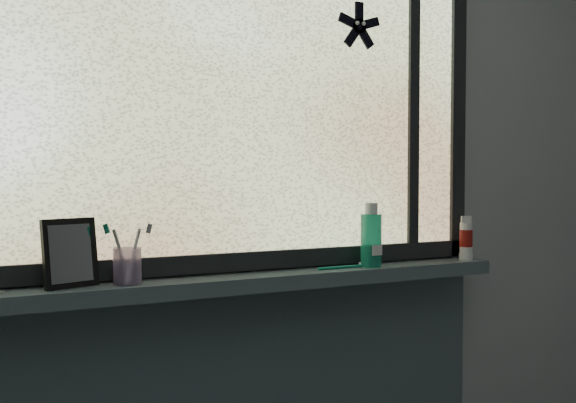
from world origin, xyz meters
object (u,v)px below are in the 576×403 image
Objects in this scene: vanity_mirror at (70,253)px; toothbrush_cup at (127,266)px; mouthwash_bottle at (371,235)px; cream_tube at (466,236)px.

vanity_mirror reaches higher than toothbrush_cup.
toothbrush_cup is 0.58× the size of mouthwash_bottle.
mouthwash_bottle reaches higher than cream_tube.
cream_tube is (1.06, -0.00, 0.03)m from toothbrush_cup.
mouthwash_bottle is at bearing -19.65° from vanity_mirror.
toothbrush_cup is 0.70m from mouthwash_bottle.
cream_tube is (0.36, 0.01, -0.02)m from mouthwash_bottle.
toothbrush_cup is 0.90× the size of cream_tube.
vanity_mirror is at bearing 172.69° from toothbrush_cup.
mouthwash_bottle is 1.56× the size of cream_tube.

